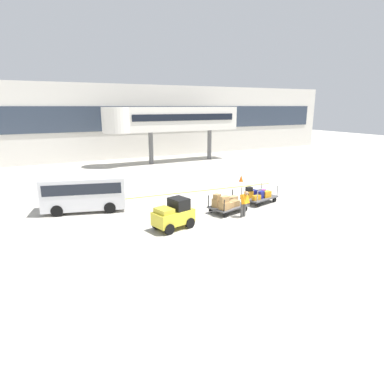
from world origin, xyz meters
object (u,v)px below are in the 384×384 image
Objects in this scene: baggage_handler at (244,203)px; safety_cone_near at (241,178)px; baggage_cart_lead at (226,203)px; baggage_cart_middle at (258,195)px; baggage_tug at (174,215)px; shuttle_van at (84,191)px.

baggage_handler is 9.27m from safety_cone_near.
baggage_cart_middle is at bearing 14.51° from baggage_cart_lead.
baggage_handler is at bearing -2.37° from baggage_tug.
baggage_cart_lead is 3.06m from baggage_cart_middle.
baggage_cart_middle is 6.32m from safety_cone_near.
shuttle_van is at bearing -170.62° from safety_cone_near.
baggage_handler is at bearing -142.30° from baggage_cart_middle.
shuttle_van reaches higher than baggage_cart_lead.
baggage_cart_lead is at bearing 111.36° from baggage_handler.
safety_cone_near is at bearing 9.38° from shuttle_van.
baggage_cart_middle is at bearing 14.42° from baggage_tug.
baggage_handler is 2.84× the size of safety_cone_near.
shuttle_van reaches higher than baggage_cart_middle.
shuttle_van is 13.35m from safety_cone_near.
shuttle_van is (-7.91, 5.46, 0.37)m from baggage_handler.
baggage_cart_lead is 1.29m from baggage_handler.
shuttle_van reaches higher than baggage_tug.
shuttle_van is at bearing 145.36° from baggage_handler.
baggage_cart_middle is 0.60× the size of shuttle_van.
baggage_tug is 4.19× the size of safety_cone_near.
shuttle_van is at bearing 161.30° from baggage_cart_middle.
shuttle_van is at bearing 124.09° from baggage_tug.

